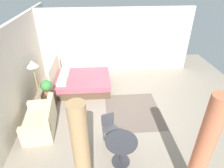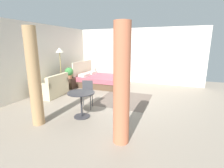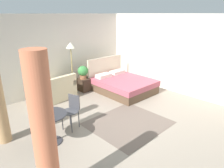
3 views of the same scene
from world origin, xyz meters
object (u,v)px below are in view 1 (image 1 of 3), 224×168
(potted_plant, at_px, (47,87))
(balcony_table, at_px, (121,147))
(floor_lamp, at_px, (34,70))
(bed, at_px, (81,82))
(cafe_chair_near_window, at_px, (109,125))
(nightstand, at_px, (50,98))
(couch, at_px, (41,121))

(potted_plant, height_order, balcony_table, potted_plant)
(floor_lamp, relative_size, balcony_table, 2.48)
(bed, xyz_separation_m, potted_plant, (-1.00, 1.00, 0.46))
(floor_lamp, bearing_deg, cafe_chair_near_window, -123.93)
(bed, bearing_deg, potted_plant, 135.03)
(bed, xyz_separation_m, nightstand, (-0.90, 1.00, -0.04))
(nightstand, bearing_deg, bed, -48.08)
(floor_lamp, bearing_deg, balcony_table, -132.49)
(nightstand, bearing_deg, potted_plant, -178.08)
(bed, bearing_deg, couch, 155.09)
(bed, distance_m, balcony_table, 3.57)
(potted_plant, bearing_deg, floor_lamp, 156.31)
(couch, distance_m, nightstand, 1.23)
(couch, distance_m, floor_lamp, 1.46)
(potted_plant, relative_size, balcony_table, 0.66)
(bed, distance_m, potted_plant, 1.49)
(nightstand, relative_size, potted_plant, 1.05)
(bed, height_order, nightstand, bed)
(balcony_table, bearing_deg, couch, 58.72)
(bed, xyz_separation_m, couch, (-2.13, 0.99, 0.03))
(couch, relative_size, nightstand, 2.58)
(floor_lamp, xyz_separation_m, cafe_chair_near_window, (-1.36, -2.02, -0.99))
(potted_plant, relative_size, floor_lamp, 0.27)
(potted_plant, bearing_deg, cafe_chair_near_window, -132.37)
(couch, bearing_deg, potted_plant, 0.42)
(couch, relative_size, balcony_table, 1.79)
(balcony_table, bearing_deg, cafe_chair_near_window, 17.50)
(nightstand, xyz_separation_m, cafe_chair_near_window, (-1.80, -1.87, 0.28))
(floor_lamp, bearing_deg, bed, -40.53)
(couch, bearing_deg, floor_lamp, 11.48)
(nightstand, bearing_deg, floor_lamp, 161.60)
(potted_plant, xyz_separation_m, cafe_chair_near_window, (-1.70, -1.87, -0.22))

